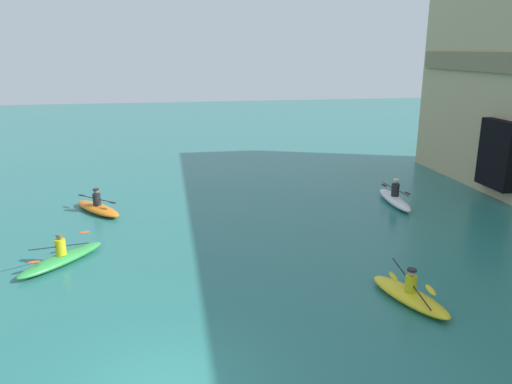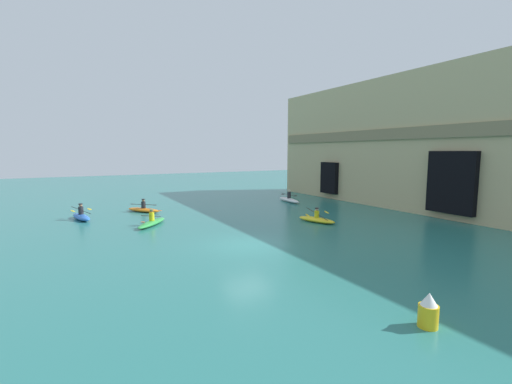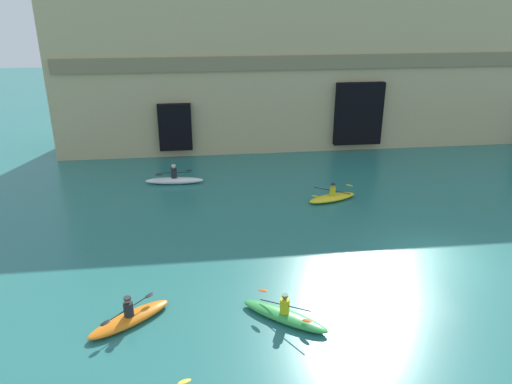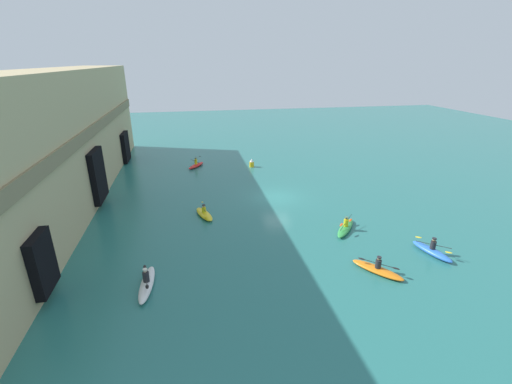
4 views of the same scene
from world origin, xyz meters
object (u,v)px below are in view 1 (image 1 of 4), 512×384
at_px(kayak_green, 62,258).
at_px(kayak_yellow, 410,295).
at_px(kayak_orange, 98,208).
at_px(kayak_white, 395,199).

relative_size(kayak_green, kayak_yellow, 1.05).
bearing_deg(kayak_yellow, kayak_green, 48.44).
bearing_deg(kayak_orange, kayak_white, 48.35).
distance_m(kayak_green, kayak_orange, 5.56).
xyz_separation_m(kayak_green, kayak_orange, (-5.54, 0.50, 0.00)).
bearing_deg(kayak_green, kayak_yellow, -74.46).
distance_m(kayak_white, kayak_yellow, 9.61).
bearing_deg(kayak_yellow, kayak_white, -40.50).
relative_size(kayak_green, kayak_orange, 1.03).
bearing_deg(kayak_orange, kayak_yellow, 7.73).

